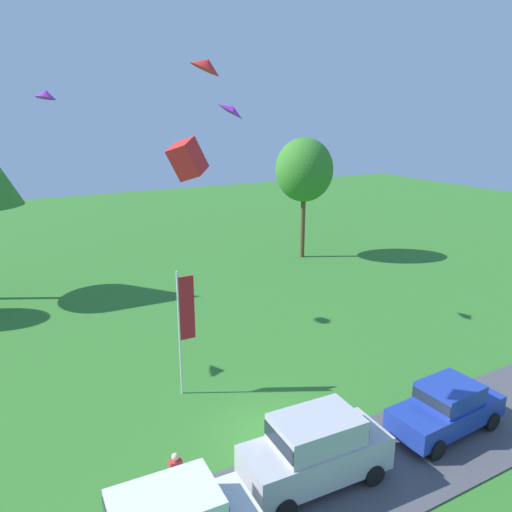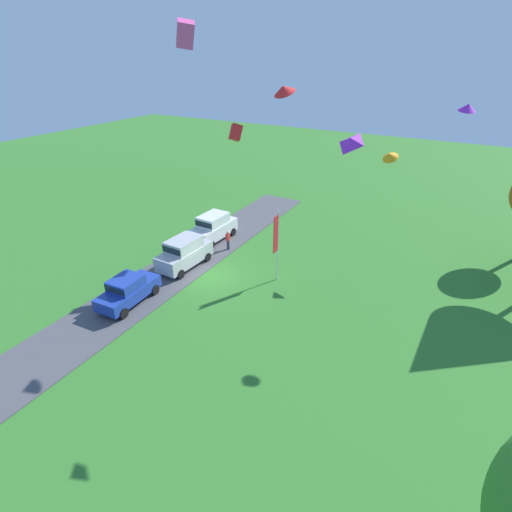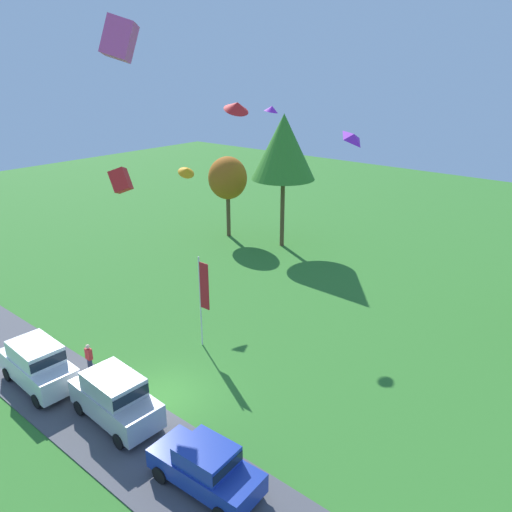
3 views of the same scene
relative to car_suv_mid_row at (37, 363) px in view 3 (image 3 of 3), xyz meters
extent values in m
plane|color=#337528|center=(5.20, 3.42, -1.30)|extent=(120.00, 120.00, 0.00)
cube|color=#4C4C51|center=(5.20, 0.48, -1.27)|extent=(36.00, 4.40, 0.06)
cube|color=white|center=(0.00, 0.00, -0.35)|extent=(4.68, 2.09, 1.10)
cube|color=white|center=(0.00, 0.00, 0.62)|extent=(2.67, 1.87, 0.84)
cube|color=#19232D|center=(0.00, 0.00, 0.62)|extent=(2.72, 1.83, 0.46)
cylinder|color=black|center=(-1.60, -0.84, -0.90)|extent=(0.69, 0.27, 0.68)
cylinder|color=black|center=(-1.52, 0.97, -0.90)|extent=(0.69, 0.27, 0.68)
cylinder|color=black|center=(1.52, -0.97, -0.90)|extent=(0.69, 0.27, 0.68)
cylinder|color=black|center=(1.60, 0.84, -0.90)|extent=(0.69, 0.27, 0.68)
cube|color=#B7B7BC|center=(5.05, 0.84, -0.35)|extent=(4.68, 2.11, 1.10)
cube|color=#B7B7BC|center=(5.05, 0.84, 0.62)|extent=(2.68, 1.88, 0.84)
cube|color=#19232D|center=(5.05, 0.84, 0.62)|extent=(2.73, 1.84, 0.46)
cylinder|color=black|center=(3.45, 0.01, -0.90)|extent=(0.69, 0.27, 0.68)
cylinder|color=black|center=(3.53, 1.81, -0.90)|extent=(0.69, 0.27, 0.68)
cylinder|color=black|center=(6.57, -0.13, -0.90)|extent=(0.69, 0.27, 0.68)
cylinder|color=black|center=(6.65, 1.67, -0.90)|extent=(0.69, 0.27, 0.68)
cube|color=#1E389E|center=(10.67, 0.71, -0.50)|extent=(4.49, 2.03, 0.80)
cube|color=#1E389E|center=(10.77, 0.72, 0.25)|extent=(2.08, 1.74, 0.70)
cube|color=#19232D|center=(10.77, 0.72, 0.25)|extent=(2.12, 1.71, 0.38)
cylinder|color=black|center=(9.23, -0.22, -0.90)|extent=(0.69, 0.28, 0.68)
cylinder|color=black|center=(9.14, 1.49, -0.90)|extent=(0.69, 0.28, 0.68)
cylinder|color=black|center=(12.12, 1.64, -0.90)|extent=(0.69, 0.28, 0.68)
cylinder|color=#2D334C|center=(1.01, 2.12, -0.86)|extent=(0.24, 0.24, 0.88)
cube|color=red|center=(1.01, 2.12, -0.12)|extent=(0.36, 0.22, 0.60)
sphere|color=beige|center=(1.01, 2.12, 0.30)|extent=(0.22, 0.22, 0.22)
cylinder|color=brown|center=(-8.58, 22.81, 0.61)|extent=(0.36, 0.36, 3.82)
ellipsoid|color=#B25B19|center=(-8.58, 22.81, 4.06)|extent=(3.43, 3.43, 3.78)
cylinder|color=brown|center=(-3.24, 23.81, 1.63)|extent=(0.36, 0.36, 5.85)
cone|color=#387F28|center=(-3.24, 23.81, 7.18)|extent=(5.26, 5.26, 5.26)
cylinder|color=silver|center=(3.30, 7.75, 1.35)|extent=(0.08, 0.08, 5.28)
cube|color=red|center=(3.65, 7.75, 2.40)|extent=(0.64, 0.04, 2.64)
cube|color=#EA4C9E|center=(5.27, 2.58, 14.23)|extent=(1.49, 1.65, 1.65)
cone|color=orange|center=(-3.18, 13.10, 6.89)|extent=(1.41, 1.39, 0.92)
cube|color=red|center=(2.46, 4.01, 8.55)|extent=(1.32, 1.00, 1.32)
pyramid|color=purple|center=(8.72, 13.62, 10.01)|extent=(1.21, 1.06, 0.78)
cone|color=purple|center=(0.49, 17.41, 10.72)|extent=(1.33, 1.32, 0.55)
cone|color=red|center=(5.22, 8.77, 11.60)|extent=(1.57, 1.54, 0.84)
camera|label=1|loc=(-2.84, -9.68, 9.82)|focal=35.00mm
camera|label=2|loc=(25.66, 18.53, 13.50)|focal=28.00mm
camera|label=3|loc=(21.21, -9.04, 13.38)|focal=35.00mm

